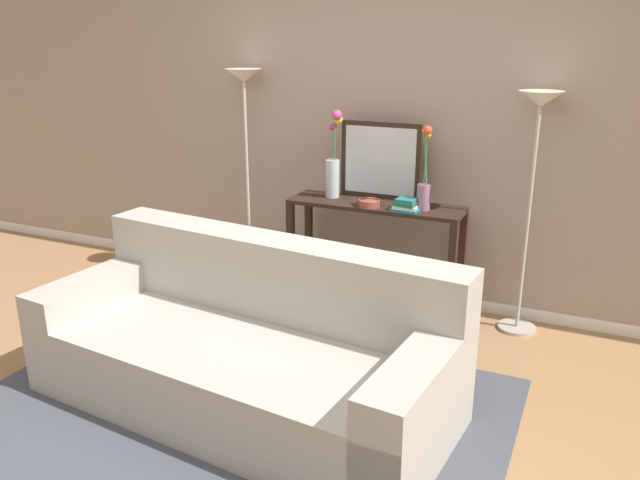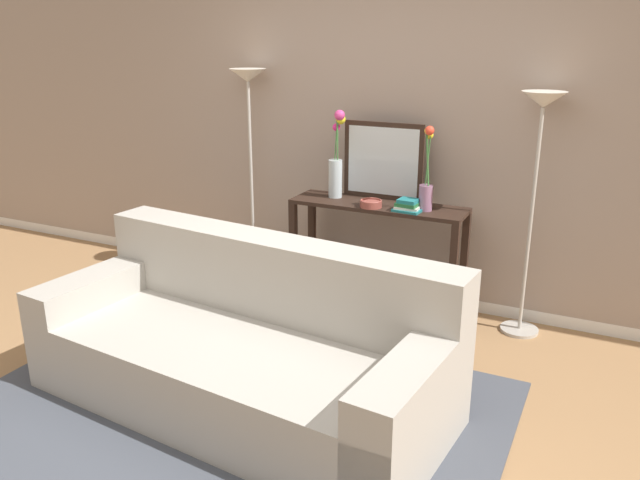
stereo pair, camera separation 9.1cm
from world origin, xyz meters
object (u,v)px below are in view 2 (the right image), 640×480
object	(u,v)px
floor_lamp_right	(539,147)
vase_tall_flowers	(336,164)
fruit_bowl	(371,203)
book_stack	(408,206)
book_row_under_console	(337,296)
couch	(245,351)
floor_lamp_left	(249,118)
wall_mirror	(383,161)
console_table	(377,238)
vase_short_flowers	(427,182)

from	to	relation	value
floor_lamp_right	vase_tall_flowers	distance (m)	1.40
fruit_bowl	book_stack	distance (m)	0.26
fruit_bowl	book_row_under_console	distance (m)	0.86
couch	fruit_bowl	distance (m)	1.47
floor_lamp_left	vase_tall_flowers	bearing A→B (deg)	-5.73
wall_mirror	book_row_under_console	bearing A→B (deg)	-152.59
console_table	wall_mirror	bearing A→B (deg)	100.15
floor_lamp_left	vase_tall_flowers	world-z (taller)	floor_lamp_left
couch	vase_short_flowers	world-z (taller)	vase_short_flowers
book_stack	book_row_under_console	world-z (taller)	book_stack
floor_lamp_left	vase_short_flowers	distance (m)	1.52
vase_tall_flowers	fruit_bowl	size ratio (longest dim) A/B	4.18
couch	wall_mirror	xyz separation A→B (m)	(0.19, 1.61, 0.80)
console_table	book_stack	world-z (taller)	book_stack
console_table	vase_short_flowers	bearing A→B (deg)	-5.08
console_table	floor_lamp_right	world-z (taller)	floor_lamp_right
vase_short_flowers	console_table	bearing A→B (deg)	174.92
couch	book_row_under_console	distance (m)	1.48
console_table	book_row_under_console	world-z (taller)	console_table
book_stack	book_row_under_console	distance (m)	0.99
fruit_bowl	book_stack	bearing A→B (deg)	3.69
wall_mirror	book_row_under_console	world-z (taller)	wall_mirror
vase_tall_flowers	couch	bearing A→B (deg)	-85.04
floor_lamp_left	floor_lamp_right	size ratio (longest dim) A/B	1.05
fruit_bowl	book_stack	world-z (taller)	book_stack
couch	floor_lamp_left	xyz separation A→B (m)	(-0.91, 1.57, 1.05)
floor_lamp_left	wall_mirror	bearing A→B (deg)	1.68
floor_lamp_left	book_row_under_console	distance (m)	1.54
wall_mirror	book_row_under_console	size ratio (longest dim) A/B	1.44
console_table	book_row_under_console	bearing A→B (deg)	180.00
floor_lamp_right	vase_short_flowers	bearing A→B (deg)	-167.64
console_table	book_stack	size ratio (longest dim) A/B	6.37
couch	fruit_bowl	xyz separation A→B (m)	(0.21, 1.35, 0.55)
console_table	fruit_bowl	world-z (taller)	fruit_bowl
fruit_bowl	book_stack	xyz separation A→B (m)	(0.26, 0.02, 0.01)
fruit_bowl	book_row_under_console	world-z (taller)	fruit_bowl
floor_lamp_right	book_stack	world-z (taller)	floor_lamp_right
fruit_bowl	vase_short_flowers	bearing A→B (deg)	12.32
wall_mirror	book_stack	size ratio (longest dim) A/B	3.03
vase_short_flowers	fruit_bowl	world-z (taller)	vase_short_flowers
couch	book_row_under_console	size ratio (longest dim) A/B	5.78
wall_mirror	book_stack	distance (m)	0.44
vase_tall_flowers	book_row_under_console	size ratio (longest dim) A/B	1.54
couch	floor_lamp_left	world-z (taller)	floor_lamp_left
couch	book_stack	size ratio (longest dim) A/B	12.16
fruit_bowl	book_row_under_console	xyz separation A→B (m)	(-0.30, 0.11, -0.80)
floor_lamp_right	wall_mirror	bearing A→B (deg)	178.26
floor_lamp_left	wall_mirror	world-z (taller)	floor_lamp_left
floor_lamp_right	book_row_under_console	size ratio (longest dim) A/B	3.94
couch	vase_tall_flowers	bearing A→B (deg)	94.96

